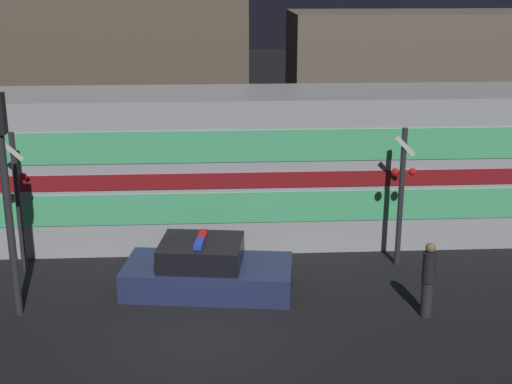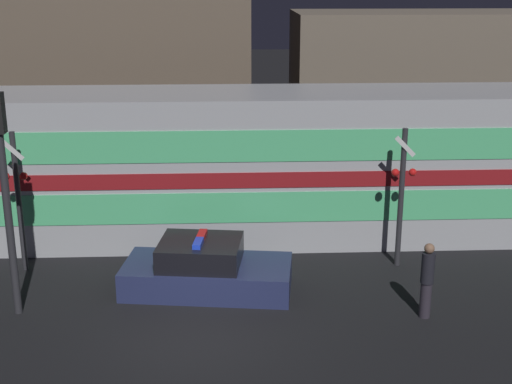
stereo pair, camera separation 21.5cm
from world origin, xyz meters
The scene contains 9 objects.
ground_plane centered at (0.00, 0.00, 0.00)m, with size 120.00×120.00×0.00m, color black.
train centered at (2.85, 6.29, 2.21)m, with size 23.14×3.08×4.42m.
police_car centered at (0.17, 2.45, 0.53)m, with size 4.42×2.47×1.44m.
pedestrian centered at (5.32, 0.73, 0.95)m, with size 0.31×0.31×1.84m.
crossing_signal_near centered at (5.40, 3.78, 2.09)m, with size 0.67×0.32×3.85m.
crossing_signal_far centered at (-4.77, 3.95, 2.08)m, with size 0.67×0.32×3.83m.
traffic_light_corner centered at (-4.26, 1.37, 3.24)m, with size 0.30×0.46×5.26m.
building_left centered at (-3.79, 14.18, 3.95)m, with size 10.99×4.95×7.91m.
building_center centered at (9.13, 14.94, 3.10)m, with size 11.11×4.41×6.20m.
Camera 1 is at (0.46, -14.17, 7.78)m, focal length 50.00 mm.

